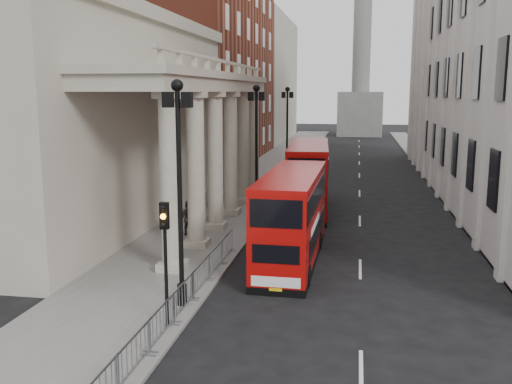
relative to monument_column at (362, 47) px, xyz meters
name	(u,v)px	position (x,y,z in m)	size (l,w,h in m)	color
ground	(162,357)	(-6.00, -92.00, -15.98)	(260.00, 260.00, 0.00)	black
sidewalk_west	(249,189)	(-9.00, -62.00, -15.92)	(6.00, 140.00, 0.12)	slate
sidewalk_east	(458,196)	(7.50, -62.00, -15.92)	(3.00, 140.00, 0.12)	slate
kerb	(284,190)	(-6.05, -62.00, -15.91)	(0.20, 140.00, 0.14)	slate
portico_building	(95,124)	(-16.50, -74.00, -9.98)	(9.00, 28.00, 12.00)	#9E9785
brick_building	(213,65)	(-16.50, -44.00, -4.98)	(9.00, 32.00, 22.00)	maroon
west_building_far	(261,80)	(-16.50, -12.00, -5.98)	(9.00, 30.00, 20.00)	#9E9785
east_building	(497,32)	(10.00, -60.00, -3.48)	(8.00, 55.00, 25.00)	beige
monument_column	(362,47)	(0.00, 0.00, 0.00)	(8.00, 8.00, 54.20)	#60605E
lamp_post_south	(179,178)	(-6.60, -88.00, -11.07)	(1.05, 0.44, 8.32)	black
lamp_post_mid	(256,141)	(-6.60, -72.00, -11.07)	(1.05, 0.44, 8.32)	black
lamp_post_north	(287,126)	(-6.60, -56.00, -11.07)	(1.05, 0.44, 8.32)	black
traffic_light	(165,241)	(-6.50, -90.02, -12.88)	(0.28, 0.33, 4.30)	black
crowd_barriers	(173,309)	(-6.35, -89.78, -15.31)	(0.50, 18.75, 1.10)	gray
bus_near	(292,216)	(-3.23, -81.34, -13.75)	(2.56, 9.94, 4.27)	#AA0907
bus_far	(308,176)	(-3.50, -69.24, -13.60)	(3.18, 10.68, 4.55)	#9D0907
pedestrian_a	(217,209)	(-8.51, -74.74, -15.00)	(0.63, 0.41, 1.73)	black
pedestrian_b	(188,218)	(-9.45, -77.69, -14.90)	(0.94, 0.73, 1.93)	black
pedestrian_c	(221,189)	(-9.87, -68.08, -14.91)	(0.93, 0.60, 1.90)	black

